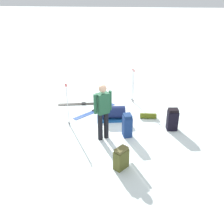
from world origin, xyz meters
TOP-DOWN VIEW (x-y plane):
  - ground_plane at (0.00, 0.00)m, footprint 80.00×80.00m
  - skier_standing at (0.37, -0.23)m, footprint 0.38×0.48m
  - ski_pair_near at (-1.95, -1.23)m, footprint 0.45×1.92m
  - ski_pair_far at (-1.38, -0.72)m, footprint 1.43×1.35m
  - backpack_large_dark at (-0.31, 1.86)m, footprint 0.29×0.34m
  - backpack_bright at (0.17, 0.47)m, footprint 0.36×0.32m
  - backpack_small_spare at (1.70, 0.36)m, footprint 0.42×0.40m
  - ski_poles_planted_near at (-0.36, -1.43)m, footprint 0.18×0.10m
  - ski_poles_planted_far at (-2.34, 0.62)m, footprint 0.21×0.11m
  - gear_sled at (-0.81, -0.01)m, footprint 0.59×1.14m
  - sleeping_mat_rolled at (-1.00, 1.16)m, footprint 0.19×0.55m

SIDE VIEW (x-z plane):
  - ground_plane at x=0.00m, z-range 0.00..0.00m
  - ski_pair_near at x=-1.95m, z-range -0.01..0.04m
  - ski_pair_far at x=-1.38m, z-range -0.01..0.04m
  - sleeping_mat_rolled at x=-1.00m, z-range 0.00..0.18m
  - gear_sled at x=-0.81m, z-range -0.02..0.47m
  - backpack_small_spare at x=1.70m, z-range -0.01..0.58m
  - backpack_large_dark at x=-0.31m, z-range -0.01..0.71m
  - backpack_bright at x=0.17m, z-range -0.01..0.71m
  - ski_poles_planted_far at x=-2.34m, z-range 0.07..1.35m
  - ski_poles_planted_near at x=-0.36m, z-range 0.07..1.47m
  - skier_standing at x=0.37m, z-range 0.10..1.80m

